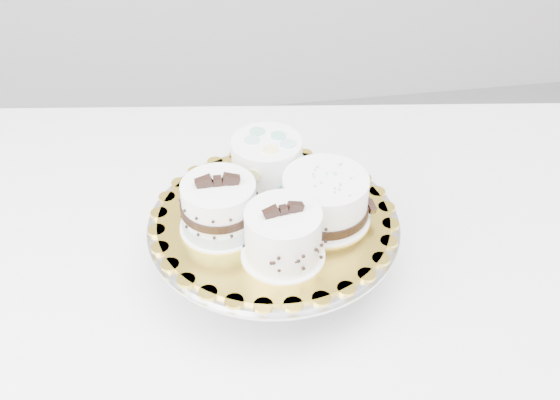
{
  "coord_description": "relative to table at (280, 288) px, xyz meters",
  "views": [
    {
      "loc": [
        -0.24,
        -0.66,
        1.49
      ],
      "look_at": [
        -0.13,
        0.08,
        0.88
      ],
      "focal_mm": 45.0,
      "sensor_mm": 36.0,
      "label": 1
    }
  ],
  "objects": [
    {
      "name": "table",
      "position": [
        0.0,
        0.0,
        0.0
      ],
      "size": [
        1.41,
        1.04,
        0.75
      ],
      "rotation": [
        0.0,
        0.0,
        -0.13
      ],
      "color": "white",
      "rests_on": "floor"
    },
    {
      "name": "cake_board",
      "position": [
        -0.01,
        -0.02,
        0.17
      ],
      "size": [
        0.4,
        0.4,
        0.0
      ],
      "primitive_type": "cylinder",
      "rotation": [
        0.0,
        0.0,
        -0.28
      ],
      "color": "gold",
      "rests_on": "cake_stand"
    },
    {
      "name": "cake_stand",
      "position": [
        -0.01,
        -0.02,
        0.13
      ],
      "size": [
        0.36,
        0.36,
        0.1
      ],
      "color": "gray",
      "rests_on": "table"
    },
    {
      "name": "cake_banded",
      "position": [
        -0.09,
        -0.03,
        0.2
      ],
      "size": [
        0.11,
        0.11,
        0.09
      ],
      "rotation": [
        0.0,
        0.0,
        0.0
      ],
      "color": "white",
      "rests_on": "cake_board"
    },
    {
      "name": "cake_ribbon",
      "position": [
        0.06,
        -0.03,
        0.2
      ],
      "size": [
        0.14,
        0.14,
        0.07
      ],
      "rotation": [
        0.0,
        0.0,
        0.22
      ],
      "color": "white",
      "rests_on": "cake_board"
    },
    {
      "name": "cake_swirl",
      "position": [
        -0.01,
        -0.1,
        0.2
      ],
      "size": [
        0.12,
        0.12,
        0.09
      ],
      "rotation": [
        0.0,
        0.0,
        0.18
      ],
      "color": "white",
      "rests_on": "cake_board"
    },
    {
      "name": "cake_dots",
      "position": [
        -0.01,
        0.06,
        0.21
      ],
      "size": [
        0.12,
        0.12,
        0.08
      ],
      "rotation": [
        0.0,
        0.0,
        0.25
      ],
      "color": "white",
      "rests_on": "cake_board"
    }
  ]
}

